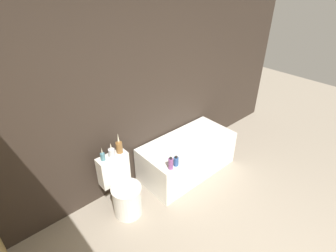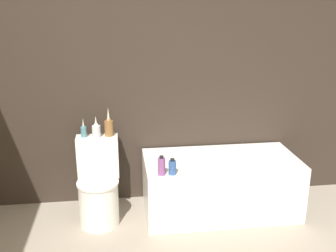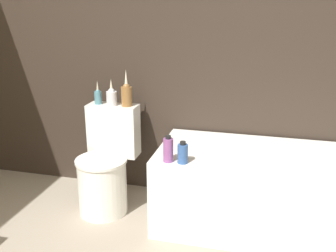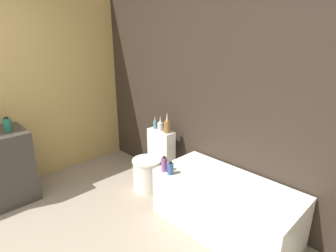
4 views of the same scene
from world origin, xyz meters
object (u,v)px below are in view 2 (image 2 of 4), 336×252
at_px(toilet, 99,187).
at_px(shampoo_bottle_tall, 162,166).
at_px(bathtub, 220,184).
at_px(vase_bronze, 109,126).
at_px(vase_silver, 96,130).
at_px(shampoo_bottle_short, 172,167).
at_px(vase_gold, 84,131).

distance_m(toilet, shampoo_bottle_tall, 0.67).
height_order(bathtub, vase_bronze, vase_bronze).
bearing_deg(bathtub, toilet, -179.66).
height_order(toilet, shampoo_bottle_tall, toilet).
bearing_deg(vase_silver, vase_bronze, 4.99).
distance_m(bathtub, vase_bronze, 1.16).
distance_m(vase_bronze, shampoo_bottle_short, 0.72).
xyz_separation_m(toilet, vase_silver, (0.00, 0.16, 0.49)).
distance_m(vase_gold, shampoo_bottle_short, 0.89).
relative_size(vase_silver, vase_bronze, 0.73).
bearing_deg(shampoo_bottle_tall, bathtub, 25.83).
bearing_deg(vase_gold, shampoo_bottle_tall, -34.60).
xyz_separation_m(vase_gold, shampoo_bottle_short, (0.74, -0.45, -0.20)).
bearing_deg(bathtub, shampoo_bottle_short, -150.27).
bearing_deg(toilet, bathtub, 0.34).
bearing_deg(shampoo_bottle_short, bathtub, 29.73).
bearing_deg(bathtub, vase_silver, 172.07).
bearing_deg(toilet, vase_gold, 123.02).
distance_m(toilet, vase_silver, 0.52).
height_order(shampoo_bottle_tall, shampoo_bottle_short, shampoo_bottle_tall).
relative_size(bathtub, shampoo_bottle_short, 10.16).
relative_size(vase_gold, shampoo_bottle_short, 1.27).
relative_size(vase_bronze, shampoo_bottle_tall, 1.58).
xyz_separation_m(bathtub, shampoo_bottle_short, (-0.49, -0.28, 0.33)).
xyz_separation_m(vase_silver, shampoo_bottle_tall, (0.54, -0.44, -0.20)).
xyz_separation_m(bathtub, vase_bronze, (-1.01, 0.17, 0.56)).
relative_size(toilet, vase_gold, 4.20).
height_order(vase_gold, vase_silver, vase_silver).
bearing_deg(vase_silver, shampoo_bottle_short, -34.85).
distance_m(vase_gold, shampoo_bottle_tall, 0.81).
bearing_deg(shampoo_bottle_short, vase_gold, 148.85).
height_order(toilet, vase_gold, vase_gold).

